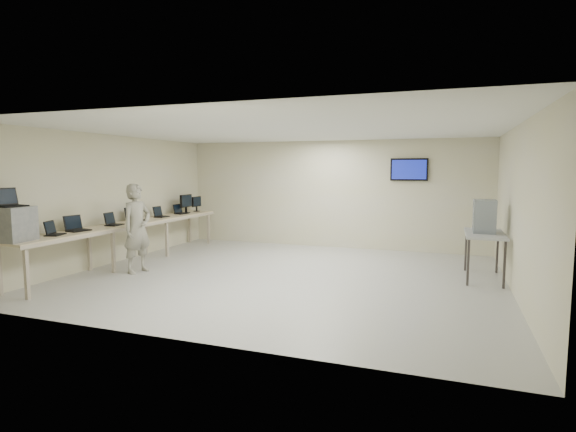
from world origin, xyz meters
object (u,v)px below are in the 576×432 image
(workbench, at_px, (131,226))
(equipment_box, at_px, (14,224))
(side_table, at_px, (485,237))
(soldier, at_px, (137,228))

(workbench, height_order, equipment_box, equipment_box)
(workbench, distance_m, side_table, 7.27)
(soldier, xyz_separation_m, side_table, (6.48, 1.74, -0.08))
(workbench, height_order, side_table, workbench)
(workbench, bearing_deg, side_table, 8.39)
(side_table, bearing_deg, soldier, -164.94)
(soldier, bearing_deg, side_table, -63.62)
(equipment_box, bearing_deg, workbench, 82.72)
(equipment_box, height_order, soldier, soldier)
(side_table, bearing_deg, workbench, -171.61)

